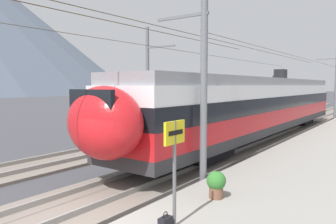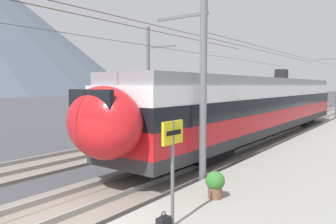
# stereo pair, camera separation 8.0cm
# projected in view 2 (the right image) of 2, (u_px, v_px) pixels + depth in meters

# --- Properties ---
(track_near) EXTENTS (120.00, 3.00, 0.28)m
(track_near) POSITION_uv_depth(u_px,v_px,m) (39.00, 218.00, 8.21)
(track_near) COLOR slate
(track_near) RESTS_ON ground
(train_near_platform) EXTENTS (26.72, 3.01, 4.27)m
(train_near_platform) POSITION_uv_depth(u_px,v_px,m) (258.00, 105.00, 19.90)
(train_near_platform) COLOR #2D2D30
(train_near_platform) RESTS_ON track_near
(train_far_track) EXTENTS (29.43, 2.93, 4.27)m
(train_far_track) POSITION_uv_depth(u_px,v_px,m) (263.00, 97.00, 34.40)
(train_far_track) COLOR #2D2D30
(train_far_track) RESTS_ON track_far
(catenary_mast_mid) EXTENTS (46.35, 2.09, 7.55)m
(catenary_mast_mid) POSITION_uv_depth(u_px,v_px,m) (200.00, 69.00, 10.98)
(catenary_mast_mid) COLOR slate
(catenary_mast_mid) RESTS_ON ground
(catenary_mast_east) EXTENTS (46.35, 2.09, 7.58)m
(catenary_mast_east) POSITION_uv_depth(u_px,v_px,m) (336.00, 79.00, 31.77)
(catenary_mast_east) COLOR slate
(catenary_mast_east) RESTS_ON ground
(catenary_mast_far_side) EXTENTS (46.35, 2.46, 7.39)m
(catenary_mast_far_side) POSITION_uv_depth(u_px,v_px,m) (150.00, 78.00, 22.32)
(catenary_mast_far_side) COLOR slate
(catenary_mast_far_side) RESTS_ON ground
(platform_sign) EXTENTS (0.70, 0.08, 2.33)m
(platform_sign) POSITION_uv_depth(u_px,v_px,m) (173.00, 150.00, 7.00)
(platform_sign) COLOR #59595B
(platform_sign) RESTS_ON platform_slab
(handbag_near_sign) EXTENTS (0.32, 0.18, 0.41)m
(handbag_near_sign) POSITION_uv_depth(u_px,v_px,m) (163.00, 223.00, 6.95)
(handbag_near_sign) COLOR black
(handbag_near_sign) RESTS_ON platform_slab
(potted_plant_platform_edge) EXTENTS (0.53, 0.53, 0.76)m
(potted_plant_platform_edge) POSITION_uv_depth(u_px,v_px,m) (215.00, 183.00, 8.89)
(potted_plant_platform_edge) COLOR brown
(potted_plant_platform_edge) RESTS_ON platform_slab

